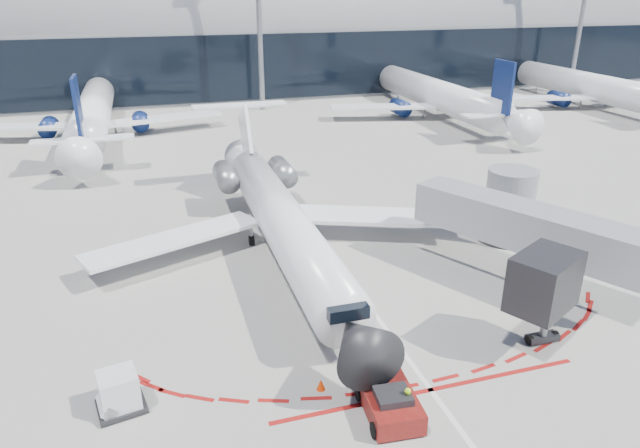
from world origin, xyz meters
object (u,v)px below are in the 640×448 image
object	(u,v)px
regional_jet	(279,215)
ramp_worker	(406,404)
uld_container	(119,392)
pushback_tug	(390,403)

from	to	relation	value
regional_jet	ramp_worker	bearing A→B (deg)	-85.96
uld_container	regional_jet	bearing A→B (deg)	42.16
pushback_tug	uld_container	size ratio (longest dim) A/B	2.39
pushback_tug	uld_container	xyz separation A→B (m)	(-10.23, 3.39, 0.29)
uld_container	ramp_worker	bearing A→B (deg)	-30.95
uld_container	pushback_tug	bearing A→B (deg)	-29.27
regional_jet	uld_container	distance (m)	15.91
regional_jet	pushback_tug	distance (m)	16.18
regional_jet	pushback_tug	size ratio (longest dim) A/B	5.95
regional_jet	pushback_tug	bearing A→B (deg)	-87.42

